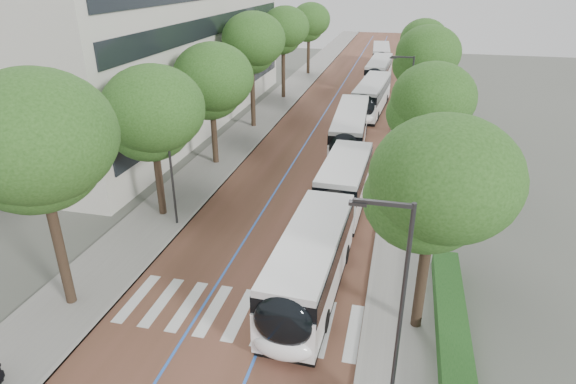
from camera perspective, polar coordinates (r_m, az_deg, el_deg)
name	(u,v)px	position (r m, az deg, el deg)	size (l,w,h in m)	color
ground	(228,329)	(21.27, -7.12, -15.79)	(160.00, 160.00, 0.00)	#51544C
road	(346,101)	(57.02, 6.92, 10.63)	(11.00, 140.00, 0.02)	brown
sidewalk_left	(283,97)	(58.30, -0.54, 11.17)	(4.00, 140.00, 0.12)	gray
sidewalk_right	(413,105)	(56.69, 14.57, 9.99)	(4.00, 140.00, 0.12)	gray
kerb_left	(299,98)	(57.89, 1.32, 11.06)	(0.20, 140.00, 0.14)	gray
kerb_right	(396,104)	(56.68, 12.63, 10.18)	(0.20, 140.00, 0.14)	gray
zebra_crossing	(240,314)	(21.91, -5.70, -14.20)	(10.55, 3.60, 0.01)	silver
lane_line_left	(333,100)	(57.21, 5.30, 10.76)	(0.12, 126.00, 0.01)	blue
lane_line_right	(360,102)	(56.87, 8.55, 10.51)	(0.12, 126.00, 0.01)	blue
office_building	(132,48)	(50.52, -17.96, 15.94)	(18.11, 40.00, 14.00)	beige
hedge	(455,356)	(20.21, 19.16, -17.86)	(1.20, 14.00, 0.80)	#174417
streetlight_near	(396,302)	(14.96, 12.68, -12.65)	(1.82, 0.20, 8.00)	#2C2C2F
streetlight_far	(407,101)	(38.06, 13.93, 10.46)	(1.82, 0.20, 8.00)	#2C2C2F
lamp_post_left	(170,160)	(27.79, -13.79, 3.73)	(0.14, 0.14, 8.00)	#2C2C2F
trees_left	(233,63)	(40.88, -6.56, 14.96)	(6.11, 60.78, 10.03)	black
trees_right	(424,80)	(37.62, 15.86, 12.64)	(5.50, 47.39, 9.21)	black
lead_bus	(327,225)	(25.33, 4.65, -3.95)	(3.15, 18.47, 3.20)	black
bus_queued_0	(350,131)	(40.64, 7.34, 7.18)	(3.05, 12.49, 3.20)	white
bus_queued_1	(371,97)	(52.51, 9.84, 11.04)	(3.35, 12.54, 3.20)	white
bus_queued_2	(378,72)	(66.04, 10.67, 13.76)	(2.95, 12.48, 3.20)	white
bus_queued_3	(381,57)	(78.82, 10.94, 15.48)	(3.29, 12.53, 3.20)	white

